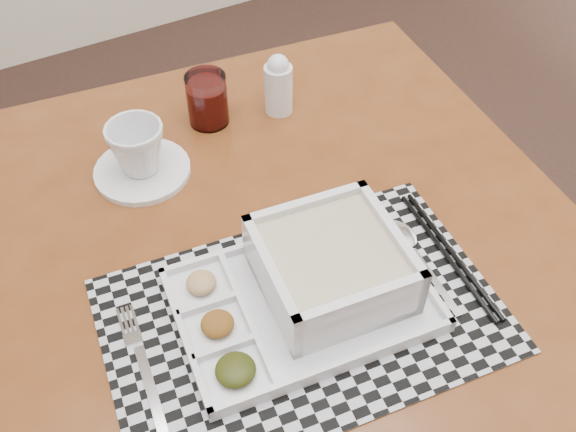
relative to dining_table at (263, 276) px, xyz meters
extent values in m
cube|color=#53280F|center=(0.00, 0.00, 0.05)|extent=(1.03, 1.03, 0.04)
cylinder|color=#53280F|center=(-0.36, 0.47, -0.29)|extent=(0.05, 0.05, 0.66)
cylinder|color=#53280F|center=(0.47, 0.36, -0.29)|extent=(0.05, 0.05, 0.66)
cube|color=#53280F|center=(0.05, 0.39, 0.00)|extent=(0.79, 0.13, 0.07)
cube|color=#53280F|center=(0.39, -0.05, 0.00)|extent=(0.13, 0.79, 0.07)
cube|color=#ACACB4|center=(-0.01, -0.13, 0.07)|extent=(0.53, 0.38, 0.00)
cube|color=silver|center=(0.00, -0.12, 0.08)|extent=(0.35, 0.26, 0.01)
cube|color=silver|center=(0.01, -0.01, 0.09)|extent=(0.32, 0.05, 0.01)
cube|color=silver|center=(-0.02, -0.22, 0.09)|extent=(0.32, 0.05, 0.01)
cube|color=silver|center=(-0.16, -0.10, 0.09)|extent=(0.04, 0.22, 0.01)
cube|color=silver|center=(0.15, -0.14, 0.09)|extent=(0.04, 0.22, 0.01)
cube|color=silver|center=(-0.08, -0.11, 0.09)|extent=(0.03, 0.20, 0.01)
cube|color=silver|center=(-0.12, -0.14, 0.09)|extent=(0.08, 0.02, 0.01)
cube|color=silver|center=(-0.11, -0.07, 0.09)|extent=(0.08, 0.02, 0.01)
ellipsoid|color=black|center=(-0.12, -0.17, 0.09)|extent=(0.05, 0.05, 0.02)
ellipsoid|color=#522F0D|center=(-0.11, -0.10, 0.09)|extent=(0.04, 0.04, 0.02)
ellipsoid|color=olive|center=(-0.11, -0.04, 0.09)|extent=(0.04, 0.04, 0.02)
cube|color=silver|center=(0.04, -0.11, 0.09)|extent=(0.20, 0.20, 0.01)
cube|color=silver|center=(0.05, -0.03, 0.12)|extent=(0.18, 0.03, 0.08)
cube|color=silver|center=(0.03, -0.19, 0.12)|extent=(0.18, 0.03, 0.08)
cube|color=silver|center=(-0.04, -0.10, 0.12)|extent=(0.03, 0.18, 0.08)
cube|color=silver|center=(0.13, -0.12, 0.12)|extent=(0.03, 0.18, 0.08)
cube|color=#BDAD8C|center=(0.04, -0.11, 0.12)|extent=(0.17, 0.17, 0.06)
cube|color=silver|center=(-0.22, -0.13, 0.08)|extent=(0.03, 0.12, 0.00)
cube|color=silver|center=(-0.21, -0.06, 0.08)|extent=(0.02, 0.02, 0.00)
cube|color=silver|center=(-0.22, -0.03, 0.08)|extent=(0.01, 0.04, 0.00)
cube|color=silver|center=(-0.21, -0.03, 0.08)|extent=(0.01, 0.04, 0.00)
cube|color=silver|center=(-0.20, -0.03, 0.08)|extent=(0.01, 0.04, 0.00)
cube|color=silver|center=(-0.20, -0.03, 0.08)|extent=(0.01, 0.04, 0.00)
cube|color=silver|center=(0.17, -0.17, 0.08)|extent=(0.02, 0.12, 0.00)
ellipsoid|color=silver|center=(0.18, -0.08, 0.08)|extent=(0.04, 0.06, 0.01)
cylinder|color=black|center=(0.21, -0.15, 0.08)|extent=(0.04, 0.24, 0.01)
cylinder|color=black|center=(0.22, -0.15, 0.08)|extent=(0.04, 0.24, 0.01)
cylinder|color=silver|center=(-0.09, 0.22, 0.08)|extent=(0.15, 0.15, 0.01)
imported|color=silver|center=(-0.09, 0.22, 0.12)|extent=(0.10, 0.10, 0.08)
cylinder|color=white|center=(0.05, 0.29, 0.12)|extent=(0.07, 0.07, 0.09)
cylinder|color=#430505|center=(0.05, 0.29, 0.11)|extent=(0.06, 0.06, 0.07)
cylinder|color=silver|center=(0.17, 0.26, 0.11)|extent=(0.05, 0.05, 0.09)
sphere|color=silver|center=(0.17, 0.26, 0.16)|extent=(0.04, 0.04, 0.04)
camera|label=1|loc=(-0.26, -0.53, 0.76)|focal=40.00mm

